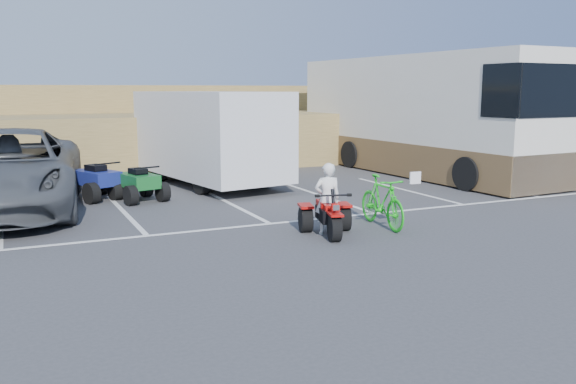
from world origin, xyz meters
name	(u,v)px	position (x,y,z in m)	size (l,w,h in m)	color
ground	(321,249)	(0.00, 0.00, 0.00)	(100.00, 100.00, 0.00)	#3D3D40
parking_stripes	(276,207)	(0.87, 4.07, 0.00)	(28.00, 5.16, 0.01)	white
grass_embankment	(145,127)	(0.00, 15.48, 1.42)	(40.00, 8.50, 3.10)	olive
red_trike_atv	(329,236)	(0.65, 0.88, 0.00)	(1.07, 1.42, 0.93)	#AF0D0A
rider	(327,199)	(0.69, 1.03, 0.73)	(0.54, 0.35, 1.47)	white
green_dirt_bike	(382,202)	(2.06, 1.11, 0.56)	(0.52, 1.85, 1.11)	#14BF19
grey_pickup	(6,171)	(-5.22, 6.33, 0.99)	(3.29, 7.12, 1.98)	#484B4F
cargo_trailer	(209,135)	(0.50, 8.41, 1.55)	(3.44, 6.45, 2.86)	silver
rv_motorhome	(419,123)	(8.12, 8.05, 1.74)	(3.42, 11.28, 4.00)	silver
quad_atv_blue	(97,199)	(-3.04, 7.19, 0.00)	(1.19, 1.60, 1.05)	navy
quad_atv_green	(139,201)	(-2.07, 6.45, 0.00)	(1.11, 1.49, 0.98)	#155C23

